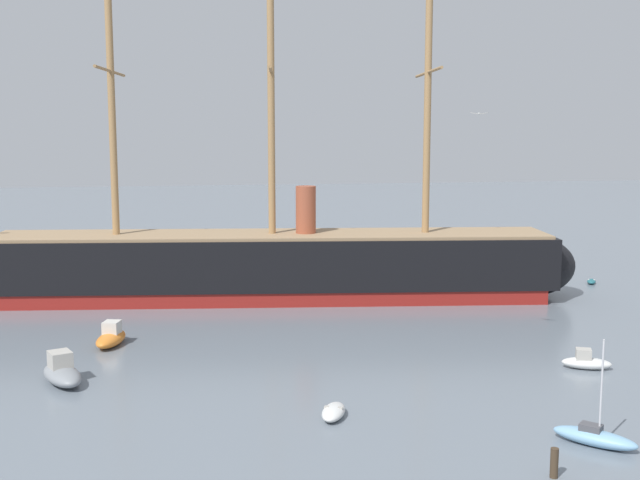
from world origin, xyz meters
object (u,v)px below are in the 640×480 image
(sailboat_foreground_right, at_px, (595,437))
(mooring_piling_left_pair, at_px, (554,463))
(motorboat_alongside_bow, at_px, (111,337))
(seagull_in_flight, at_px, (479,113))
(tall_ship, at_px, (272,264))
(dinghy_near_centre, at_px, (334,412))
(motorboat_mid_right, at_px, (586,362))
(dinghy_far_right, at_px, (591,281))
(motorboat_mid_left, at_px, (62,372))

(sailboat_foreground_right, bearing_deg, mooring_piling_left_pair, -139.43)
(motorboat_alongside_bow, bearing_deg, sailboat_foreground_right, -42.16)
(sailboat_foreground_right, xyz_separation_m, seagull_in_flight, (-0.72, 15.57, 16.43))
(sailboat_foreground_right, bearing_deg, tall_ship, 108.22)
(mooring_piling_left_pair, bearing_deg, sailboat_foreground_right, 40.57)
(dinghy_near_centre, relative_size, motorboat_mid_right, 0.88)
(dinghy_far_right, height_order, seagull_in_flight, seagull_in_flight)
(sailboat_foreground_right, distance_m, motorboat_mid_left, 31.77)
(sailboat_foreground_right, relative_size, motorboat_alongside_bow, 1.24)
(motorboat_alongside_bow, bearing_deg, seagull_in_flight, -17.31)
(sailboat_foreground_right, xyz_separation_m, mooring_piling_left_pair, (-3.72, -3.19, 0.24))
(dinghy_far_right, bearing_deg, sailboat_foreground_right, -117.93)
(mooring_piling_left_pair, bearing_deg, motorboat_mid_left, 143.56)
(sailboat_foreground_right, bearing_deg, motorboat_mid_right, 63.94)
(motorboat_alongside_bow, bearing_deg, dinghy_far_right, 18.88)
(sailboat_foreground_right, xyz_separation_m, motorboat_mid_left, (-28.10, 14.81, 0.23))
(sailboat_foreground_right, distance_m, dinghy_near_centre, 13.73)
(motorboat_alongside_bow, distance_m, dinghy_far_right, 49.39)
(dinghy_near_centre, bearing_deg, tall_ship, 89.98)
(motorboat_alongside_bow, height_order, seagull_in_flight, seagull_in_flight)
(motorboat_mid_right, bearing_deg, tall_ship, 125.90)
(tall_ship, xyz_separation_m, motorboat_mid_left, (-15.78, -22.63, -2.58))
(dinghy_near_centre, bearing_deg, motorboat_mid_right, 18.57)
(dinghy_far_right, bearing_deg, tall_ship, -176.65)
(motorboat_mid_left, distance_m, seagull_in_flight, 31.82)
(dinghy_far_right, distance_m, seagull_in_flight, 36.21)
(tall_ship, height_order, dinghy_far_right, tall_ship)
(motorboat_alongside_bow, relative_size, mooring_piling_left_pair, 3.16)
(tall_ship, height_order, motorboat_mid_left, tall_ship)
(sailboat_foreground_right, bearing_deg, motorboat_alongside_bow, 137.84)
(tall_ship, xyz_separation_m, sailboat_foreground_right, (12.32, -37.44, -2.81))
(tall_ship, xyz_separation_m, dinghy_near_centre, (-0.01, -31.40, -2.95))
(dinghy_far_right, bearing_deg, seagull_in_flight, -132.21)
(motorboat_mid_right, bearing_deg, motorboat_mid_left, 175.59)
(tall_ship, bearing_deg, mooring_piling_left_pair, -78.05)
(dinghy_near_centre, height_order, seagull_in_flight, seagull_in_flight)
(dinghy_near_centre, bearing_deg, seagull_in_flight, 39.37)
(dinghy_far_right, bearing_deg, motorboat_mid_right, -118.75)
(sailboat_foreground_right, height_order, seagull_in_flight, seagull_in_flight)
(tall_ship, bearing_deg, seagull_in_flight, -62.05)
(seagull_in_flight, bearing_deg, motorboat_alongside_bow, 162.69)
(motorboat_mid_left, relative_size, motorboat_alongside_bow, 1.15)
(mooring_piling_left_pair, relative_size, seagull_in_flight, 1.39)
(tall_ship, relative_size, motorboat_mid_left, 12.18)
(sailboat_foreground_right, height_order, dinghy_far_right, sailboat_foreground_right)
(dinghy_far_right, xyz_separation_m, seagull_in_flight, (-21.60, -23.82, 16.66))
(mooring_piling_left_pair, bearing_deg, seagull_in_flight, 80.90)
(tall_ship, xyz_separation_m, motorboat_alongside_bow, (-13.52, -14.04, -2.67))
(mooring_piling_left_pair, distance_m, seagull_in_flight, 24.96)
(motorboat_mid_left, height_order, dinghy_far_right, motorboat_mid_left)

